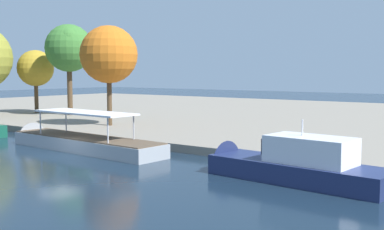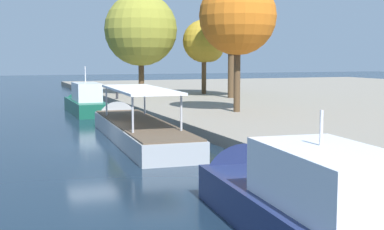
% 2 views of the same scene
% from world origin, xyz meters
% --- Properties ---
extents(ground_plane, '(220.00, 220.00, 0.00)m').
position_xyz_m(ground_plane, '(0.00, 0.00, 0.00)').
color(ground_plane, '#142333').
extents(dock_promenade, '(120.00, 55.00, 0.59)m').
position_xyz_m(dock_promenade, '(0.00, 33.38, 0.30)').
color(dock_promenade, gray).
rests_on(dock_promenade, ground_plane).
extents(tour_boat_1, '(15.15, 3.56, 3.81)m').
position_xyz_m(tour_boat_1, '(-1.49, 2.64, 0.42)').
color(tour_boat_1, '#9EA3A8').
rests_on(tour_boat_1, ground_plane).
extents(motor_yacht_2, '(10.72, 3.67, 4.27)m').
position_xyz_m(motor_yacht_2, '(15.36, 2.45, 0.67)').
color(motor_yacht_2, navy).
rests_on(motor_yacht_2, ground_plane).
extents(tree_0, '(4.74, 4.81, 7.75)m').
position_xyz_m(tree_0, '(-25.47, 16.63, 5.87)').
color(tree_0, '#4C3823').
rests_on(tree_0, dock_promenade).
extents(tree_1, '(5.41, 5.41, 9.39)m').
position_xyz_m(tree_1, '(-7.43, 11.50, 7.14)').
color(tree_1, '#4C3823').
rests_on(tree_1, dock_promenade).
extents(tree_3, '(5.54, 5.54, 10.59)m').
position_xyz_m(tree_3, '(-19.24, 16.76, 8.57)').
color(tree_3, '#4C3823').
rests_on(tree_3, dock_promenade).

